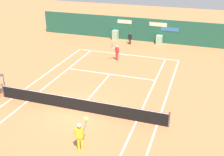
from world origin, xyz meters
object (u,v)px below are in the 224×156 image
object	(u,v)px
player_near_side	(80,135)
tennis_ball_mid_court	(72,67)
player_on_baseline	(117,51)
tennis_ball_by_sideline	(58,82)
ball_kid_left_post	(130,38)
tennis_ball_near_service_line	(113,61)

from	to	relation	value
player_near_side	tennis_ball_mid_court	world-z (taller)	player_near_side
player_on_baseline	player_near_side	distance (m)	13.70
player_near_side	tennis_ball_mid_court	size ratio (longest dim) A/B	27.18
player_near_side	tennis_ball_mid_court	distance (m)	11.80
tennis_ball_mid_court	tennis_ball_by_sideline	world-z (taller)	same
ball_kid_left_post	tennis_ball_by_sideline	distance (m)	12.04
tennis_ball_by_sideline	tennis_ball_mid_court	bearing A→B (deg)	96.39
player_near_side	player_on_baseline	bearing A→B (deg)	89.96
tennis_ball_by_sideline	player_on_baseline	bearing A→B (deg)	65.04
ball_kid_left_post	tennis_ball_near_service_line	xyz separation A→B (m)	(-0.06, -5.90, -0.75)
player_near_side	tennis_ball_by_sideline	bearing A→B (deg)	116.50
player_near_side	ball_kid_left_post	size ratio (longest dim) A/B	1.36
tennis_ball_mid_court	tennis_ball_by_sideline	distance (m)	3.18
player_near_side	ball_kid_left_post	xyz separation A→B (m)	(-2.47, 18.86, -0.20)
player_on_baseline	tennis_ball_mid_court	xyz separation A→B (m)	(-3.30, -3.17, -0.87)
tennis_ball_near_service_line	ball_kid_left_post	bearing A→B (deg)	89.41
ball_kid_left_post	tennis_ball_near_service_line	distance (m)	5.95
player_on_baseline	tennis_ball_near_service_line	bearing A→B (deg)	89.59
ball_kid_left_post	tennis_ball_near_service_line	world-z (taller)	ball_kid_left_post
tennis_ball_mid_court	ball_kid_left_post	bearing A→B (deg)	69.67
tennis_ball_mid_court	tennis_ball_near_service_line	bearing A→B (deg)	40.27
tennis_ball_mid_court	player_on_baseline	bearing A→B (deg)	43.83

